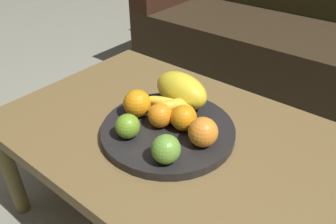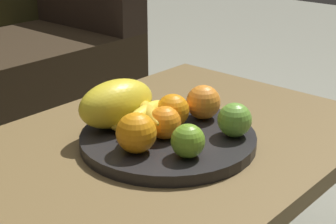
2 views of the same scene
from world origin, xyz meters
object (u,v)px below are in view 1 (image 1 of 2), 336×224
(banana_bunch, at_px, (171,109))
(apple_left, at_px, (166,149))
(orange_left, at_px, (137,103))
(apple_front, at_px, (128,126))
(orange_right, at_px, (185,117))
(melon_large_front, at_px, (181,90))
(couch, at_px, (292,41))
(orange_back, at_px, (203,132))
(coffee_table, at_px, (170,141))
(orange_front, at_px, (160,115))
(fruit_bowl, at_px, (168,130))

(banana_bunch, bearing_deg, apple_left, -55.51)
(orange_left, relative_size, apple_front, 1.21)
(orange_right, xyz_separation_m, apple_front, (-0.10, -0.13, -0.00))
(orange_left, height_order, apple_left, orange_left)
(melon_large_front, bearing_deg, orange_left, -117.67)
(couch, bearing_deg, apple_left, -82.82)
(apple_front, distance_m, apple_left, 0.14)
(couch, distance_m, orange_left, 1.22)
(apple_front, bearing_deg, banana_bunch, 76.15)
(orange_back, height_order, banana_bunch, orange_back)
(melon_large_front, bearing_deg, apple_left, -61.12)
(coffee_table, xyz_separation_m, apple_left, (0.09, -0.13, 0.11))
(couch, relative_size, banana_bunch, 10.62)
(apple_front, bearing_deg, melon_large_front, 85.87)
(orange_right, bearing_deg, melon_large_front, 131.89)
(apple_left, bearing_deg, couch, 97.18)
(orange_left, distance_m, apple_left, 0.22)
(coffee_table, xyz_separation_m, couch, (-0.07, 1.17, -0.07))
(orange_right, distance_m, banana_bunch, 0.06)
(orange_front, height_order, banana_bunch, orange_front)
(orange_left, bearing_deg, couch, 88.74)
(melon_large_front, distance_m, apple_front, 0.22)
(coffee_table, relative_size, orange_right, 13.72)
(orange_right, height_order, apple_front, orange_right)
(orange_back, bearing_deg, fruit_bowl, 178.49)
(fruit_bowl, bearing_deg, apple_left, -53.18)
(fruit_bowl, height_order, orange_left, orange_left)
(orange_front, bearing_deg, apple_front, -111.06)
(melon_large_front, xyz_separation_m, orange_front, (0.02, -0.12, -0.02))
(melon_large_front, distance_m, orange_right, 0.12)
(coffee_table, relative_size, banana_bunch, 6.29)
(orange_left, bearing_deg, orange_back, 1.93)
(apple_front, height_order, banana_bunch, apple_front)
(coffee_table, relative_size, apple_front, 14.93)
(orange_left, xyz_separation_m, apple_left, (0.19, -0.10, -0.00))
(fruit_bowl, xyz_separation_m, melon_large_front, (-0.04, 0.11, 0.06))
(melon_large_front, distance_m, apple_left, 0.26)
(couch, bearing_deg, orange_left, -91.26)
(orange_left, height_order, orange_right, orange_left)
(apple_front, bearing_deg, fruit_bowl, 60.78)
(orange_back, relative_size, banana_bunch, 0.49)
(fruit_bowl, bearing_deg, orange_back, -1.51)
(melon_large_front, relative_size, apple_front, 2.74)
(orange_left, xyz_separation_m, orange_right, (0.15, 0.04, -0.00))
(coffee_table, relative_size, apple_left, 13.76)
(orange_left, xyz_separation_m, banana_bunch, (0.09, 0.05, -0.01))
(coffee_table, bearing_deg, orange_back, -10.47)
(couch, bearing_deg, coffee_table, -86.54)
(coffee_table, distance_m, fruit_bowl, 0.06)
(orange_right, relative_size, apple_front, 1.09)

